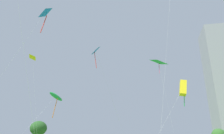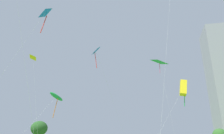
# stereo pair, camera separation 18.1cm
# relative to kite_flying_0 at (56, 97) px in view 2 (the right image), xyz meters

# --- Properties ---
(kite_flying_0) EXTENTS (5.75, 8.45, 11.55)m
(kite_flying_0) POSITION_rel_kite_flying_0_xyz_m (0.00, 0.00, 0.00)
(kite_flying_0) COLOR silver
(kite_flying_0) RESTS_ON ground
(kite_flying_4) EXTENTS (9.41, 3.28, 20.16)m
(kite_flying_4) POSITION_rel_kite_flying_0_xyz_m (3.10, -12.61, 8.44)
(kite_flying_4) COLOR silver
(kite_flying_4) RESTS_ON ground
(kite_flying_5) EXTENTS (4.03, 1.53, 17.92)m
(kite_flying_5) POSITION_rel_kite_flying_0_xyz_m (-4.11, -2.43, 6.78)
(kite_flying_5) COLOR silver
(kite_flying_5) RESTS_ON ground
(kite_flying_6) EXTENTS (7.27, 9.62, 21.96)m
(kite_flying_6) POSITION_rel_kite_flying_0_xyz_m (6.06, 3.93, 10.13)
(kite_flying_6) COLOR silver
(kite_flying_6) RESTS_ON ground
(kite_flying_7) EXTENTS (4.14, 2.90, 21.06)m
(kite_flying_7) POSITION_rel_kite_flying_0_xyz_m (19.01, 10.84, 9.60)
(kite_flying_7) COLOR silver
(kite_flying_7) RESTS_ON ground
(kite_flying_8) EXTENTS (7.10, 3.14, 11.72)m
(kite_flying_8) POSITION_rel_kite_flying_0_xyz_m (21.52, -3.02, -0.25)
(kite_flying_8) COLOR silver
(kite_flying_8) RESTS_ON ground
(park_tree_1) EXTENTS (3.50, 3.50, 7.57)m
(park_tree_1) POSITION_rel_kite_flying_0_xyz_m (-7.24, 8.41, -4.71)
(park_tree_1) COLOR brown
(park_tree_1) RESTS_ON ground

